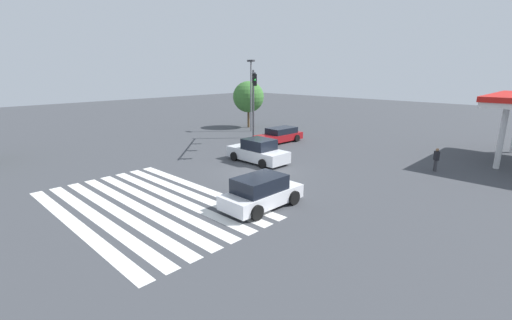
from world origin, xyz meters
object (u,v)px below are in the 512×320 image
at_px(car_2, 279,135).
at_px(pedestrian, 436,159).
at_px(car_1, 261,192).
at_px(street_light_pole_b, 251,89).
at_px(tree_corner_b, 248,97).
at_px(car_0, 258,152).
at_px(traffic_signal_mast, 254,89).

height_order(car_2, pedestrian, pedestrian).
bearing_deg(car_1, car_2, 38.07).
distance_m(street_light_pole_b, tree_corner_b, 2.83).
height_order(car_0, street_light_pole_b, street_light_pole_b).
bearing_deg(car_1, street_light_pole_b, 47.15).
bearing_deg(car_2, tree_corner_b, -113.61).
relative_size(car_0, car_2, 0.96).
xyz_separation_m(traffic_signal_mast, street_light_pole_b, (-5.02, 4.76, -0.36)).
height_order(pedestrian, tree_corner_b, tree_corner_b).
height_order(pedestrian, street_light_pole_b, street_light_pole_b).
xyz_separation_m(traffic_signal_mast, pedestrian, (14.62, 2.14, -4.06)).
bearing_deg(traffic_signal_mast, car_2, 109.65).
xyz_separation_m(traffic_signal_mast, car_2, (1.09, 2.29, -4.26)).
xyz_separation_m(car_0, pedestrian, (10.10, 6.39, 0.09)).
distance_m(car_1, street_light_pole_b, 21.98).
bearing_deg(pedestrian, tree_corner_b, -55.68).
distance_m(traffic_signal_mast, tree_corner_b, 9.65).
bearing_deg(pedestrian, traffic_signal_mast, -36.23).
height_order(traffic_signal_mast, tree_corner_b, traffic_signal_mast).
bearing_deg(traffic_signal_mast, tree_corner_b, -177.17).
relative_size(car_1, car_2, 0.86).
bearing_deg(street_light_pole_b, car_1, -44.18).
relative_size(pedestrian, street_light_pole_b, 0.21).
xyz_separation_m(car_2, street_light_pole_b, (-6.11, 2.47, 3.90)).
relative_size(traffic_signal_mast, car_2, 1.32).
bearing_deg(traffic_signal_mast, car_0, 1.80).
bearing_deg(car_2, car_1, 39.91).
bearing_deg(car_0, tree_corner_b, -41.27).
relative_size(street_light_pole_b, tree_corner_b, 1.42).
xyz_separation_m(pedestrian, street_light_pole_b, (-19.65, 2.62, 3.70)).
bearing_deg(street_light_pole_b, car_2, -22.03).
xyz_separation_m(traffic_signal_mast, tree_corner_b, (-7.07, 6.41, -1.39)).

